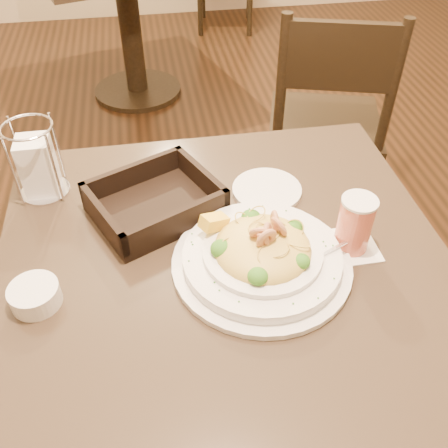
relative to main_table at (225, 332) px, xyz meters
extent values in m
plane|color=black|center=(0.00, 0.00, -0.51)|extent=(7.00, 7.00, 0.00)
cylinder|color=black|center=(0.00, 0.00, -0.50)|extent=(0.52, 0.52, 0.03)
cylinder|color=black|center=(0.00, 0.00, -0.14)|extent=(0.12, 0.12, 0.69)
cube|color=#463727|center=(0.00, 0.00, 0.22)|extent=(0.90, 0.90, 0.03)
cylinder|color=black|center=(-0.17, 2.19, -0.50)|extent=(0.52, 0.52, 0.03)
cylinder|color=black|center=(-0.17, 2.19, -0.14)|extent=(0.12, 0.12, 0.69)
cube|color=black|center=(0.55, 0.94, -0.06)|extent=(0.52, 0.52, 0.04)
cylinder|color=black|center=(0.77, 1.06, -0.30)|extent=(0.04, 0.04, 0.43)
cylinder|color=black|center=(0.43, 1.16, -0.30)|extent=(0.04, 0.04, 0.43)
cylinder|color=black|center=(0.67, 0.71, -0.30)|extent=(0.04, 0.04, 0.43)
cylinder|color=black|center=(0.33, 0.81, -0.30)|extent=(0.04, 0.04, 0.43)
cylinder|color=black|center=(0.67, 0.71, 0.19)|extent=(0.04, 0.04, 0.46)
cylinder|color=black|center=(0.33, 0.81, 0.19)|extent=(0.04, 0.04, 0.46)
cube|color=black|center=(0.50, 0.76, 0.29)|extent=(0.35, 0.13, 0.22)
cylinder|color=black|center=(0.68, 2.94, -0.30)|extent=(0.04, 0.04, 0.43)
cylinder|color=black|center=(0.33, 3.01, -0.30)|extent=(0.04, 0.04, 0.43)
cylinder|color=white|center=(0.07, -0.02, 0.24)|extent=(0.35, 0.35, 0.01)
cylinder|color=white|center=(0.07, -0.02, 0.26)|extent=(0.31, 0.31, 0.02)
cylinder|color=white|center=(0.07, -0.02, 0.28)|extent=(0.23, 0.23, 0.01)
ellipsoid|color=gold|center=(0.07, -0.02, 0.29)|extent=(0.19, 0.19, 0.07)
cube|color=yellow|center=(-0.02, 0.05, 0.30)|extent=(0.07, 0.06, 0.04)
cube|color=silver|center=(0.21, -0.04, 0.28)|extent=(0.12, 0.05, 0.01)
cube|color=silver|center=(0.14, -0.04, 0.28)|extent=(0.04, 0.03, 0.00)
torus|color=gold|center=(0.08, -0.06, 0.31)|extent=(0.06, 0.06, 0.03)
torus|color=gold|center=(0.06, -0.03, 0.29)|extent=(0.03, 0.03, 0.03)
torus|color=gold|center=(0.05, 0.00, 0.30)|extent=(0.04, 0.04, 0.01)
torus|color=gold|center=(0.06, 0.00, 0.32)|extent=(0.06, 0.06, 0.01)
torus|color=gold|center=(0.08, -0.02, 0.31)|extent=(0.06, 0.06, 0.02)
torus|color=gold|center=(0.11, -0.01, 0.31)|extent=(0.05, 0.06, 0.04)
torus|color=gold|center=(0.07, -0.03, 0.29)|extent=(0.05, 0.06, 0.04)
torus|color=gold|center=(0.07, -0.01, 0.31)|extent=(0.05, 0.05, 0.03)
torus|color=gold|center=(0.06, 0.01, 0.31)|extent=(0.05, 0.05, 0.02)
torus|color=gold|center=(0.13, 0.00, 0.30)|extent=(0.04, 0.05, 0.04)
torus|color=gold|center=(0.07, -0.07, 0.30)|extent=(0.05, 0.06, 0.04)
torus|color=gold|center=(0.06, -0.02, 0.31)|extent=(0.04, 0.04, 0.02)
torus|color=gold|center=(0.09, -0.06, 0.30)|extent=(0.04, 0.05, 0.03)
torus|color=gold|center=(0.07, 0.04, 0.32)|extent=(0.05, 0.05, 0.03)
torus|color=gold|center=(0.13, -0.04, 0.30)|extent=(0.06, 0.06, 0.03)
torus|color=gold|center=(0.02, -0.04, 0.30)|extent=(0.06, 0.06, 0.02)
torus|color=gold|center=(0.05, -0.02, 0.31)|extent=(0.06, 0.04, 0.04)
torus|color=gold|center=(0.00, -0.02, 0.30)|extent=(0.05, 0.04, 0.02)
torus|color=gold|center=(0.06, 0.01, 0.30)|extent=(0.04, 0.03, 0.02)
torus|color=gold|center=(0.04, 0.04, 0.31)|extent=(0.05, 0.05, 0.03)
torus|color=#E7A072|center=(0.06, -0.03, 0.33)|extent=(0.05, 0.04, 0.04)
torus|color=#E7A072|center=(0.10, -0.01, 0.33)|extent=(0.04, 0.05, 0.04)
torus|color=#E7A072|center=(0.09, 0.00, 0.33)|extent=(0.02, 0.04, 0.04)
torus|color=#E7A072|center=(0.07, -0.03, 0.33)|extent=(0.04, 0.05, 0.04)
torus|color=#E7A072|center=(0.07, -0.04, 0.33)|extent=(0.05, 0.03, 0.04)
ellipsoid|color=#296116|center=(0.14, 0.01, 0.30)|extent=(0.04, 0.04, 0.03)
ellipsoid|color=#296116|center=(0.06, 0.05, 0.30)|extent=(0.04, 0.04, 0.03)
ellipsoid|color=#296116|center=(-0.01, -0.02, 0.30)|extent=(0.04, 0.04, 0.03)
ellipsoid|color=#296116|center=(0.04, -0.10, 0.30)|extent=(0.04, 0.04, 0.03)
ellipsoid|color=#296116|center=(0.13, -0.08, 0.30)|extent=(0.03, 0.03, 0.03)
cube|color=#266619|center=(-0.06, 0.05, 0.27)|extent=(0.00, 0.00, 0.00)
cube|color=#266619|center=(0.19, -0.03, 0.27)|extent=(0.00, 0.00, 0.00)
cube|color=#266619|center=(0.21, -0.03, 0.27)|extent=(0.00, 0.00, 0.00)
cube|color=#266619|center=(0.07, 0.11, 0.27)|extent=(0.00, 0.00, 0.00)
cube|color=#266619|center=(-0.03, -0.10, 0.27)|extent=(0.00, 0.00, 0.00)
cube|color=#266619|center=(0.14, 0.09, 0.27)|extent=(0.00, 0.00, 0.00)
cube|color=#266619|center=(0.09, -0.15, 0.27)|extent=(0.00, 0.00, 0.00)
cube|color=#266619|center=(-0.03, -0.08, 0.27)|extent=(0.00, 0.00, 0.00)
cube|color=#266619|center=(-0.06, 0.03, 0.27)|extent=(0.00, 0.00, 0.00)
cube|color=#266619|center=(0.21, -0.03, 0.27)|extent=(0.00, 0.00, 0.00)
cube|color=#266619|center=(0.18, -0.11, 0.27)|extent=(0.00, 0.00, 0.00)
cube|color=#266619|center=(0.14, -0.15, 0.27)|extent=(0.00, 0.00, 0.00)
cube|color=#266619|center=(0.19, -0.02, 0.27)|extent=(0.00, 0.00, 0.00)
cube|color=#266619|center=(-0.06, 0.02, 0.27)|extent=(0.00, 0.00, 0.00)
cube|color=#266619|center=(0.10, 0.11, 0.27)|extent=(0.00, 0.00, 0.00)
cube|color=#266619|center=(0.00, -0.13, 0.27)|extent=(0.00, 0.00, 0.00)
cube|color=#266619|center=(0.11, 0.08, 0.27)|extent=(0.00, 0.00, 0.00)
cube|color=#266619|center=(-0.07, -0.02, 0.27)|extent=(0.00, 0.00, 0.00)
cube|color=white|center=(0.26, 0.00, 0.24)|extent=(0.11, 0.11, 0.00)
cylinder|color=#E0694F|center=(0.26, 0.00, 0.30)|extent=(0.07, 0.07, 0.12)
cylinder|color=white|center=(0.26, 0.00, 0.36)|extent=(0.07, 0.07, 0.01)
cube|color=black|center=(-0.13, 0.17, 0.25)|extent=(0.32, 0.29, 0.02)
cube|color=black|center=(-0.02, 0.22, 0.28)|extent=(0.10, 0.19, 0.05)
cube|color=black|center=(-0.23, 0.12, 0.28)|extent=(0.10, 0.19, 0.05)
cube|color=black|center=(-0.17, 0.26, 0.28)|extent=(0.23, 0.12, 0.05)
cube|color=black|center=(-0.08, 0.08, 0.28)|extent=(0.23, 0.12, 0.05)
cylinder|color=silver|center=(-0.37, 0.28, 0.24)|extent=(0.11, 0.11, 0.01)
torus|color=silver|center=(-0.37, 0.28, 0.41)|extent=(0.11, 0.11, 0.01)
cube|color=white|center=(-0.37, 0.28, 0.31)|extent=(0.09, 0.09, 0.13)
cylinder|color=silver|center=(-0.41, 0.24, 0.33)|extent=(0.01, 0.01, 0.17)
cylinder|color=silver|center=(-0.33, 0.24, 0.33)|extent=(0.01, 0.01, 0.17)
cylinder|color=silver|center=(-0.41, 0.33, 0.33)|extent=(0.01, 0.01, 0.17)
cylinder|color=silver|center=(-0.33, 0.33, 0.33)|extent=(0.01, 0.01, 0.17)
cylinder|color=white|center=(0.13, 0.20, 0.24)|extent=(0.21, 0.21, 0.01)
cylinder|color=white|center=(-0.36, -0.05, 0.26)|extent=(0.11, 0.11, 0.04)
camera|label=1|loc=(-0.12, -0.67, 0.96)|focal=40.00mm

